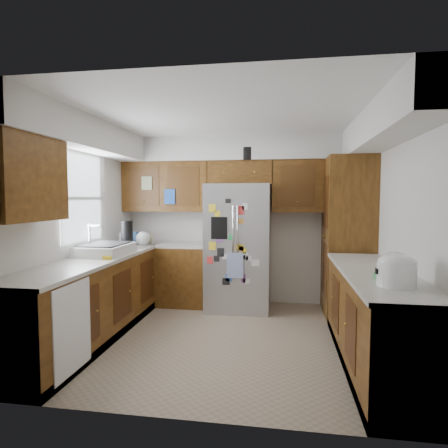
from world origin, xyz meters
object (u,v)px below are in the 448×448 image
(pantry, at_px, (347,237))
(fridge, at_px, (239,247))
(paper_towel, at_px, (395,269))
(rice_cooker, at_px, (397,269))

(pantry, bearing_deg, fridge, 177.94)
(paper_towel, bearing_deg, fridge, 123.67)
(rice_cooker, height_order, paper_towel, paper_towel)
(paper_towel, bearing_deg, rice_cooker, -89.24)
(rice_cooker, bearing_deg, fridge, 123.22)
(fridge, relative_size, rice_cooker, 6.00)
(fridge, bearing_deg, rice_cooker, -56.78)
(pantry, distance_m, paper_towel, 2.20)
(fridge, xyz_separation_m, paper_towel, (1.50, -2.25, 0.15))
(pantry, distance_m, fridge, 1.51)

